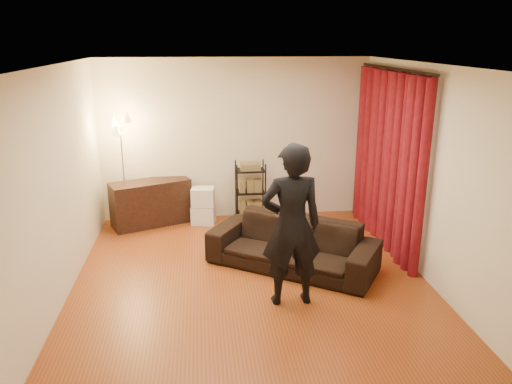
{
  "coord_description": "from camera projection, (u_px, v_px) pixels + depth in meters",
  "views": [
    {
      "loc": [
        -0.59,
        -5.77,
        3.0
      ],
      "look_at": [
        0.1,
        0.3,
        1.1
      ],
      "focal_mm": 35.0,
      "sensor_mm": 36.0,
      "label": 1
    }
  ],
  "objects": [
    {
      "name": "floor",
      "position": [
        251.0,
        280.0,
        6.43
      ],
      "size": [
        5.0,
        5.0,
        0.0
      ],
      "primitive_type": "plane",
      "color": "brown",
      "rests_on": "ground"
    },
    {
      "name": "ceiling",
      "position": [
        250.0,
        65.0,
        5.63
      ],
      "size": [
        5.0,
        5.0,
        0.0
      ],
      "primitive_type": "plane",
      "rotation": [
        3.14,
        0.0,
        0.0
      ],
      "color": "white",
      "rests_on": "ground"
    },
    {
      "name": "wall_back",
      "position": [
        235.0,
        140.0,
        8.4
      ],
      "size": [
        5.0,
        0.0,
        5.0
      ],
      "primitive_type": "plane",
      "rotation": [
        1.57,
        0.0,
        0.0
      ],
      "color": "beige",
      "rests_on": "ground"
    },
    {
      "name": "wall_front",
      "position": [
        285.0,
        272.0,
        3.66
      ],
      "size": [
        5.0,
        0.0,
        5.0
      ],
      "primitive_type": "plane",
      "rotation": [
        -1.57,
        0.0,
        0.0
      ],
      "color": "beige",
      "rests_on": "ground"
    },
    {
      "name": "wall_left",
      "position": [
        58.0,
        186.0,
        5.79
      ],
      "size": [
        0.0,
        5.0,
        5.0
      ],
      "primitive_type": "plane",
      "rotation": [
        1.57,
        0.0,
        1.57
      ],
      "color": "beige",
      "rests_on": "ground"
    },
    {
      "name": "wall_right",
      "position": [
        428.0,
        174.0,
        6.27
      ],
      "size": [
        0.0,
        5.0,
        5.0
      ],
      "primitive_type": "plane",
      "rotation": [
        1.57,
        0.0,
        -1.57
      ],
      "color": "beige",
      "rests_on": "ground"
    },
    {
      "name": "curtain_rod",
      "position": [
        395.0,
        69.0,
        6.96
      ],
      "size": [
        0.04,
        2.65,
        0.04
      ],
      "primitive_type": "cylinder",
      "rotation": [
        1.57,
        0.0,
        0.0
      ],
      "color": "black",
      "rests_on": "wall_right"
    },
    {
      "name": "curtain",
      "position": [
        386.0,
        160.0,
        7.35
      ],
      "size": [
        0.22,
        2.65,
        2.55
      ],
      "primitive_type": null,
      "color": "maroon",
      "rests_on": "ground"
    },
    {
      "name": "sofa",
      "position": [
        292.0,
        245.0,
        6.72
      ],
      "size": [
        2.35,
        1.95,
        0.65
      ],
      "primitive_type": "imported",
      "rotation": [
        0.0,
        0.0,
        -0.58
      ],
      "color": "black",
      "rests_on": "ground"
    },
    {
      "name": "person",
      "position": [
        291.0,
        226.0,
        5.64
      ],
      "size": [
        0.72,
        0.49,
        1.92
      ],
      "primitive_type": "imported",
      "rotation": [
        0.0,
        0.0,
        3.19
      ],
      "color": "black",
      "rests_on": "ground"
    },
    {
      "name": "media_cabinet",
      "position": [
        151.0,
        203.0,
        8.28
      ],
      "size": [
        1.36,
        0.93,
        0.75
      ],
      "primitive_type": "cube",
      "rotation": [
        0.0,
        0.0,
        0.4
      ],
      "color": "black",
      "rests_on": "ground"
    },
    {
      "name": "storage_boxes",
      "position": [
        203.0,
        206.0,
        8.3
      ],
      "size": [
        0.42,
        0.36,
        0.63
      ],
      "primitive_type": null,
      "rotation": [
        0.0,
        0.0,
        -0.15
      ],
      "color": "silver",
      "rests_on": "ground"
    },
    {
      "name": "wire_shelf",
      "position": [
        250.0,
        192.0,
        8.38
      ],
      "size": [
        0.48,
        0.35,
        1.03
      ],
      "primitive_type": null,
      "rotation": [
        0.0,
        0.0,
        -0.05
      ],
      "color": "black",
      "rests_on": "ground"
    },
    {
      "name": "floor_lamp",
      "position": [
        124.0,
        174.0,
        7.92
      ],
      "size": [
        0.34,
        0.34,
        1.85
      ],
      "primitive_type": null,
      "rotation": [
        0.0,
        0.0,
        -0.03
      ],
      "color": "silver",
      "rests_on": "ground"
    }
  ]
}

